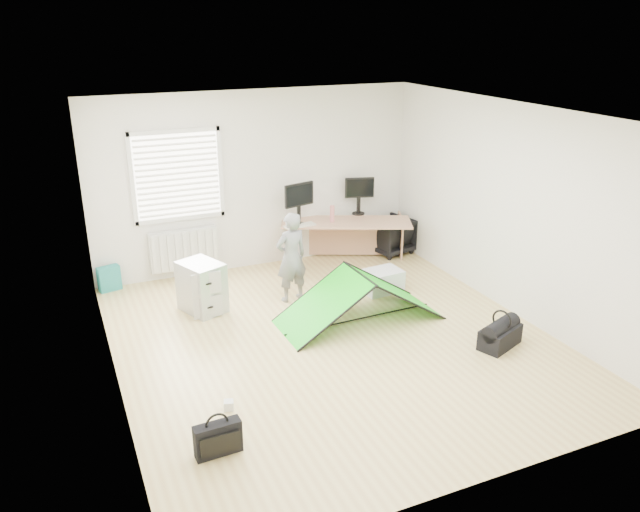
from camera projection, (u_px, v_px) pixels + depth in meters
name	position (u px, v px, depth m)	size (l,w,h in m)	color
ground	(333.00, 340.00, 7.54)	(5.50, 5.50, 0.00)	tan
back_wall	(257.00, 181.00, 9.41)	(5.00, 0.02, 2.70)	silver
window	(177.00, 176.00, 8.86)	(1.20, 0.06, 1.20)	silver
radiator	(184.00, 249.00, 9.21)	(1.00, 0.12, 0.60)	silver
desk	(346.00, 242.00, 9.84)	(2.01, 0.64, 0.68)	tan
filing_cabinet	(202.00, 287.00, 8.20)	(0.43, 0.58, 0.68)	#A5A6AA
monitor_left	(299.00, 210.00, 9.45)	(0.51, 0.11, 0.49)	black
monitor_right	(359.00, 201.00, 10.00)	(0.46, 0.10, 0.44)	black
keyboard	(300.00, 226.00, 9.48)	(0.49, 0.17, 0.02)	beige
thermos	(332.00, 214.00, 9.65)	(0.07, 0.07, 0.26)	#C97072
office_chair	(390.00, 235.00, 10.27)	(0.63, 0.65, 0.59)	black
person	(291.00, 257.00, 8.40)	(0.46, 0.30, 1.26)	slate
kite	(360.00, 297.00, 7.93)	(2.08, 0.91, 0.65)	#13BF12
storage_crate	(381.00, 281.00, 8.85)	(0.56, 0.39, 0.31)	silver
tote_bag	(109.00, 279.00, 8.86)	(0.31, 0.13, 0.36)	teal
laptop_bag	(218.00, 439.00, 5.52)	(0.42, 0.13, 0.32)	black
white_box	(229.00, 405.00, 6.19)	(0.09, 0.09, 0.09)	silver
duffel_bag	(500.00, 337.00, 7.36)	(0.56, 0.28, 0.24)	black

